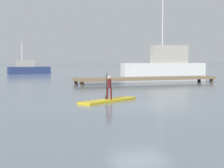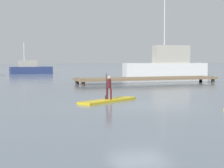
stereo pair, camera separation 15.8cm
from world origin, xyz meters
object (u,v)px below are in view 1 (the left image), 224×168
Objects in this scene: paddleboard_near at (109,100)px; paddler_child_solo at (109,86)px; motor_boat_small_navy at (28,69)px; fishing_boat_green_midground at (165,65)px.

paddler_child_solo reaches higher than paddleboard_near.
motor_boat_small_navy is (0.47, 32.39, -0.09)m from paddler_child_solo.
motor_boat_small_navy reaches higher than paddleboard_near.
motor_boat_small_navy is at bearing 140.91° from fishing_boat_green_midground.
motor_boat_small_navy is at bearing 89.17° from paddleboard_near.
paddleboard_near is 2.75× the size of paddler_child_solo.
paddleboard_near is 0.67m from paddler_child_solo.
motor_boat_small_navy is (0.47, 32.40, 0.58)m from paddleboard_near.
paddleboard_near is at bearing -90.83° from motor_boat_small_navy.
paddler_child_solo is 0.13× the size of fishing_boat_green_midground.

